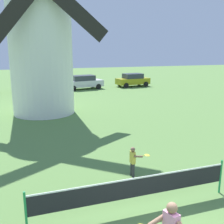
{
  "coord_description": "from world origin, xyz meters",
  "views": [
    {
      "loc": [
        -3.02,
        -3.86,
        4.44
      ],
      "look_at": [
        -0.26,
        4.29,
        2.41
      ],
      "focal_mm": 42.71,
      "sensor_mm": 36.0,
      "label": 1
    }
  ],
  "objects": [
    {
      "name": "parked_car_green",
      "position": [
        -1.88,
        25.83,
        0.81
      ],
      "size": [
        3.96,
        2.08,
        1.56
      ],
      "color": "#1E6638",
      "rests_on": "ground_plane"
    },
    {
      "name": "tennis_net",
      "position": [
        -0.26,
        2.29,
        0.69
      ],
      "size": [
        5.89,
        0.06,
        1.1
      ],
      "color": "#238E4C",
      "rests_on": "ground_plane"
    },
    {
      "name": "parked_car_mustard",
      "position": [
        9.75,
        25.98,
        0.81
      ],
      "size": [
        4.14,
        2.22,
        1.56
      ],
      "color": "#999919",
      "rests_on": "ground_plane"
    },
    {
      "name": "player_far",
      "position": [
        0.51,
        4.22,
        0.62
      ],
      "size": [
        0.68,
        0.44,
        1.1
      ],
      "color": "#333338",
      "rests_on": "ground_plane"
    },
    {
      "name": "windmill",
      "position": [
        -1.64,
        15.21,
        5.84
      ],
      "size": [
        7.96,
        4.92,
        12.27
      ],
      "color": "white",
      "rests_on": "ground_plane"
    },
    {
      "name": "parked_car_silver",
      "position": [
        3.55,
        25.7,
        0.81
      ],
      "size": [
        4.62,
        2.41,
        1.56
      ],
      "color": "silver",
      "rests_on": "ground_plane"
    }
  ]
}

